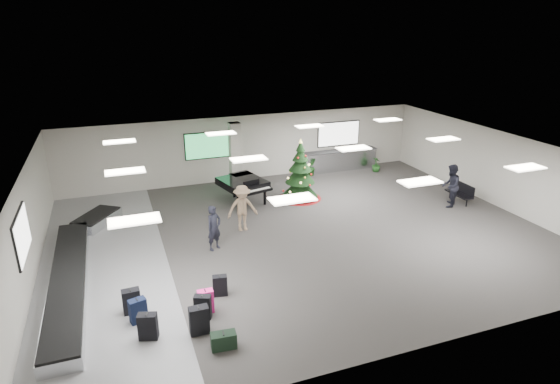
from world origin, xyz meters
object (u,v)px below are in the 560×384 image
object	(u,v)px
service_counter	(340,160)
traveler_bench	(451,186)
pink_suitcase	(206,301)
traveler_b	(242,208)
bench	(461,191)
potted_plant_right	(376,164)
grand_piano	(243,184)
baggage_carousel	(75,266)
traveler_a	(214,228)
christmas_tree	(300,178)
potted_plant_left	(312,167)

from	to	relation	value
service_counter	traveler_bench	xyz separation A→B (m)	(2.01, -6.25, 0.38)
pink_suitcase	traveler_b	xyz separation A→B (m)	(2.43, 4.80, 0.56)
service_counter	bench	distance (m)	6.65
traveler_bench	potted_plant_right	xyz separation A→B (m)	(-0.35, 5.33, -0.54)
grand_piano	bench	size ratio (longest dim) A/B	1.81
baggage_carousel	traveler_bench	size ratio (longest dim) A/B	5.22
service_counter	traveler_a	xyz separation A→B (m)	(-8.32, -6.70, 0.26)
pink_suitcase	traveler_a	distance (m)	3.80
pink_suitcase	grand_piano	size ratio (longest dim) A/B	0.28
baggage_carousel	traveler_b	world-z (taller)	traveler_b
pink_suitcase	christmas_tree	world-z (taller)	christmas_tree
pink_suitcase	potted_plant_left	xyz separation A→B (m)	(7.61, 9.98, 0.10)
grand_piano	traveler_a	xyz separation A→B (m)	(-2.17, -3.89, -0.07)
christmas_tree	traveler_a	xyz separation A→B (m)	(-4.69, -3.54, -0.13)
baggage_carousel	traveler_b	distance (m)	6.04
pink_suitcase	potted_plant_left	distance (m)	12.55
grand_piano	traveler_a	bearing A→B (deg)	-133.14
christmas_tree	potted_plant_right	size ratio (longest dim) A/B	3.55
pink_suitcase	traveler_b	size ratio (longest dim) A/B	0.38
grand_piano	service_counter	bearing A→B (deg)	10.50
traveler_b	traveler_bench	size ratio (longest dim) A/B	0.96
potted_plant_right	christmas_tree	bearing A→B (deg)	-157.01
baggage_carousel	pink_suitcase	bearing A→B (deg)	-46.09
pink_suitcase	bench	bearing A→B (deg)	20.78
christmas_tree	potted_plant_right	world-z (taller)	christmas_tree
service_counter	christmas_tree	xyz separation A→B (m)	(-3.63, -3.17, 0.39)
service_counter	traveler_bench	bearing A→B (deg)	-72.18
potted_plant_left	potted_plant_right	bearing A→B (deg)	-9.65
potted_plant_right	service_counter	bearing A→B (deg)	151.00
grand_piano	potted_plant_left	bearing A→B (deg)	15.48
grand_piano	traveler_b	distance (m)	2.82
traveler_a	traveler_b	bearing A→B (deg)	10.98
traveler_b	potted_plant_left	world-z (taller)	traveler_b
grand_piano	potted_plant_right	xyz separation A→B (m)	(7.81, 1.89, -0.49)
grand_piano	traveler_a	size ratio (longest dim) A/B	1.54
bench	potted_plant_left	bearing A→B (deg)	130.17
traveler_a	potted_plant_right	xyz separation A→B (m)	(9.98, 5.78, -0.42)
service_counter	christmas_tree	bearing A→B (deg)	-138.89
potted_plant_right	bench	bearing A→B (deg)	-77.29
service_counter	potted_plant_right	size ratio (longest dim) A/B	5.24
pink_suitcase	christmas_tree	distance (m)	9.20
grand_piano	potted_plant_left	world-z (taller)	grand_piano
christmas_tree	traveler_b	bearing A→B (deg)	-144.82
service_counter	potted_plant_left	world-z (taller)	service_counter
potted_plant_right	baggage_carousel	bearing A→B (deg)	-158.16
baggage_carousel	traveler_a	xyz separation A→B (m)	(4.52, 0.03, 0.60)
service_counter	traveler_b	world-z (taller)	traveler_b
grand_piano	traveler_bench	size ratio (longest dim) A/B	1.34
grand_piano	traveler_bench	distance (m)	8.86
grand_piano	traveler_a	world-z (taller)	traveler_a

